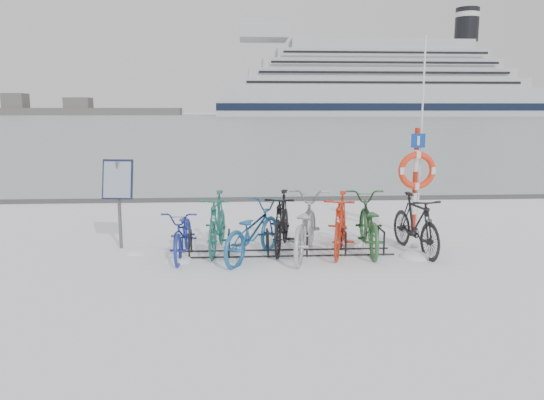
{
  "coord_description": "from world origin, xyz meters",
  "views": [
    {
      "loc": [
        -0.86,
        -9.64,
        2.68
      ],
      "look_at": [
        -0.24,
        0.6,
        0.93
      ],
      "focal_mm": 35.0,
      "sensor_mm": 36.0,
      "label": 1
    }
  ],
  "objects_px": {
    "bike_rack": "(287,244)",
    "info_board": "(118,185)",
    "lifebuoy_station": "(417,171)",
    "cruise_ferry": "(376,87)"
  },
  "relations": [
    {
      "from": "info_board",
      "to": "cruise_ferry",
      "type": "relative_size",
      "value": 0.01
    },
    {
      "from": "bike_rack",
      "to": "lifebuoy_station",
      "type": "xyz_separation_m",
      "value": [
        2.88,
        1.31,
        1.23
      ]
    },
    {
      "from": "lifebuoy_station",
      "to": "bike_rack",
      "type": "bearing_deg",
      "value": -155.59
    },
    {
      "from": "info_board",
      "to": "lifebuoy_station",
      "type": "bearing_deg",
      "value": 13.48
    },
    {
      "from": "lifebuoy_station",
      "to": "info_board",
      "type": "bearing_deg",
      "value": -173.36
    },
    {
      "from": "info_board",
      "to": "lifebuoy_station",
      "type": "relative_size",
      "value": 0.42
    },
    {
      "from": "bike_rack",
      "to": "info_board",
      "type": "bearing_deg",
      "value": 169.45
    },
    {
      "from": "bike_rack",
      "to": "info_board",
      "type": "height_order",
      "value": "info_board"
    },
    {
      "from": "bike_rack",
      "to": "lifebuoy_station",
      "type": "relative_size",
      "value": 0.95
    },
    {
      "from": "info_board",
      "to": "lifebuoy_station",
      "type": "height_order",
      "value": "lifebuoy_station"
    }
  ]
}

